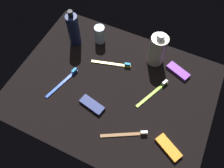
# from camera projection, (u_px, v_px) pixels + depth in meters

# --- Properties ---
(ground_plane) EXTENTS (0.84, 0.64, 0.01)m
(ground_plane) POSITION_uv_depth(u_px,v_px,m) (112.00, 88.00, 0.98)
(ground_plane) COLOR black
(lotion_bottle) EXTENTS (0.05, 0.05, 0.19)m
(lotion_bottle) POSITION_uv_depth(u_px,v_px,m) (73.00, 29.00, 1.03)
(lotion_bottle) COLOR #151E46
(lotion_bottle) RESTS_ON ground_plane
(bodywash_bottle) EXTENTS (0.07, 0.07, 0.17)m
(bodywash_bottle) POSITION_uv_depth(u_px,v_px,m) (157.00, 50.00, 0.98)
(bodywash_bottle) COLOR silver
(bodywash_bottle) RESTS_ON ground_plane
(deodorant_stick) EXTENTS (0.05, 0.05, 0.09)m
(deodorant_stick) POSITION_uv_depth(u_px,v_px,m) (100.00, 34.00, 1.07)
(deodorant_stick) COLOR silver
(deodorant_stick) RESTS_ON ground_plane
(toothbrush_blue) EXTENTS (0.06, 0.18, 0.02)m
(toothbrush_blue) POSITION_uv_depth(u_px,v_px,m) (64.00, 81.00, 0.98)
(toothbrush_blue) COLOR blue
(toothbrush_blue) RESTS_ON ground_plane
(toothbrush_brown) EXTENTS (0.16, 0.10, 0.02)m
(toothbrush_brown) POSITION_uv_depth(u_px,v_px,m) (127.00, 134.00, 0.86)
(toothbrush_brown) COLOR brown
(toothbrush_brown) RESTS_ON ground_plane
(toothbrush_yellow) EXTENTS (0.18, 0.06, 0.02)m
(toothbrush_yellow) POSITION_uv_depth(u_px,v_px,m) (113.00, 64.00, 1.03)
(toothbrush_yellow) COLOR yellow
(toothbrush_yellow) RESTS_ON ground_plane
(toothbrush_lime) EXTENTS (0.08, 0.17, 0.02)m
(toothbrush_lime) POSITION_uv_depth(u_px,v_px,m) (154.00, 92.00, 0.96)
(toothbrush_lime) COLOR #8CD133
(toothbrush_lime) RESTS_ON ground_plane
(snack_bar_purple) EXTENTS (0.11, 0.08, 0.01)m
(snack_bar_purple) POSITION_uv_depth(u_px,v_px,m) (178.00, 71.00, 1.01)
(snack_bar_purple) COLOR purple
(snack_bar_purple) RESTS_ON ground_plane
(snack_bar_navy) EXTENTS (0.11, 0.06, 0.01)m
(snack_bar_navy) POSITION_uv_depth(u_px,v_px,m) (92.00, 105.00, 0.92)
(snack_bar_navy) COLOR navy
(snack_bar_navy) RESTS_ON ground_plane
(snack_bar_orange) EXTENTS (0.11, 0.08, 0.01)m
(snack_bar_orange) POSITION_uv_depth(u_px,v_px,m) (168.00, 148.00, 0.84)
(snack_bar_orange) COLOR orange
(snack_bar_orange) RESTS_ON ground_plane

